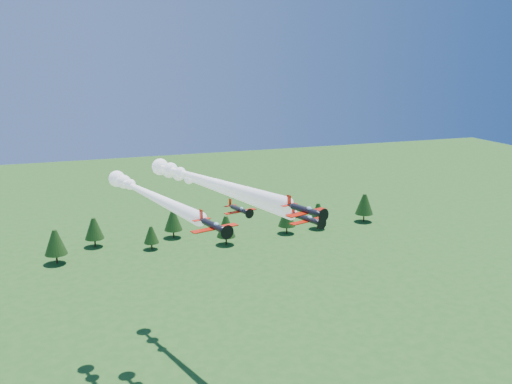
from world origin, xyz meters
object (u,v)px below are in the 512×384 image
object	(u,v)px
plane_left	(145,193)
plane_right	(212,186)
plane_slot	(239,210)
plane_lead	(203,179)

from	to	relation	value
plane_left	plane_right	distance (m)	18.89
plane_left	plane_slot	xyz separation A→B (m)	(14.62, -16.80, -0.57)
plane_lead	plane_slot	distance (m)	12.00
plane_right	plane_slot	bearing A→B (deg)	-110.86
plane_slot	plane_left	bearing A→B (deg)	116.29
plane_left	plane_lead	bearing A→B (deg)	-44.56
plane_left	plane_right	xyz separation A→B (m)	(16.48, 9.04, -1.94)
plane_left	plane_right	size ratio (longest dim) A/B	0.86
plane_lead	plane_slot	bearing A→B (deg)	-88.37
plane_left	plane_slot	size ratio (longest dim) A/B	6.78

